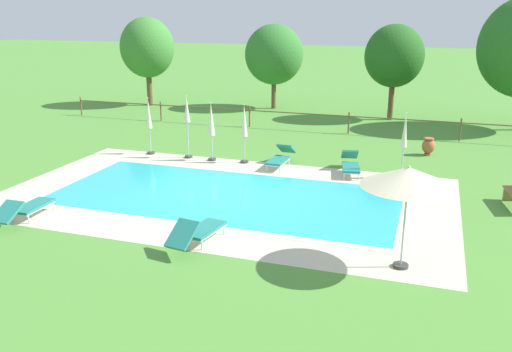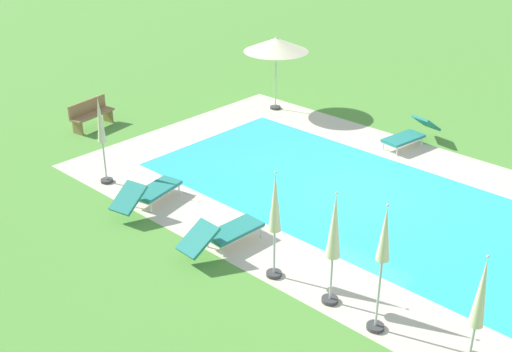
{
  "view_description": "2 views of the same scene",
  "coord_description": "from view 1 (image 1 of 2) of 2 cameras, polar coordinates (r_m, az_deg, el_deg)",
  "views": [
    {
      "loc": [
        6.15,
        -15.25,
        5.69
      ],
      "look_at": [
        0.88,
        0.5,
        0.6
      ],
      "focal_mm": 37.74,
      "sensor_mm": 36.0,
      "label": 1
    },
    {
      "loc": [
        -7.81,
        12.0,
        7.47
      ],
      "look_at": [
        1.66,
        1.88,
        0.71
      ],
      "focal_mm": 44.98,
      "sensor_mm": 36.0,
      "label": 2
    }
  ],
  "objects": [
    {
      "name": "sun_lounger_north_mid",
      "position": [
        16.63,
        -23.2,
        -3.13
      ],
      "size": [
        0.66,
        2.09,
        0.7
      ],
      "color": "#237A70",
      "rests_on": "ground"
    },
    {
      "name": "patio_umbrella_closed_row_mid_west",
      "position": [
        20.79,
        -1.25,
        5.42
      ],
      "size": [
        0.32,
        0.32,
        2.34
      ],
      "color": "#383838",
      "rests_on": "ground"
    },
    {
      "name": "tree_west_mid",
      "position": [
        34.65,
        -11.46,
        13.18
      ],
      "size": [
        3.3,
        3.3,
        5.4
      ],
      "color": "brown",
      "rests_on": "ground"
    },
    {
      "name": "pool_coping_rim",
      "position": [
        17.4,
        -3.27,
        -2.05
      ],
      "size": [
        11.46,
        5.51,
        0.01
      ],
      "color": "beige",
      "rests_on": "ground"
    },
    {
      "name": "sun_lounger_north_end",
      "position": [
        13.77,
        -6.12,
        -5.82
      ],
      "size": [
        0.89,
        2.09,
        0.81
      ],
      "color": "#237A70",
      "rests_on": "ground"
    },
    {
      "name": "patio_umbrella_closed_row_centre",
      "position": [
        21.2,
        -4.77,
        5.64
      ],
      "size": [
        0.32,
        0.32,
        2.35
      ],
      "color": "#383838",
      "rests_on": "ground"
    },
    {
      "name": "perimeter_fence",
      "position": [
        27.01,
        4.45,
        6.39
      ],
      "size": [
        25.55,
        0.08,
        1.05
      ],
      "color": "brown",
      "rests_on": "ground"
    },
    {
      "name": "patio_umbrella_closed_row_mid_east",
      "position": [
        21.67,
        -7.32,
        6.29
      ],
      "size": [
        0.32,
        0.32,
        2.54
      ],
      "color": "#383838",
      "rests_on": "ground"
    },
    {
      "name": "tree_far_west",
      "position": [
        30.2,
        14.44,
        12.2
      ],
      "size": [
        3.14,
        3.14,
        5.09
      ],
      "color": "brown",
      "rests_on": "ground"
    },
    {
      "name": "terracotta_urn_near_fence",
      "position": [
        23.28,
        17.81,
        3.06
      ],
      "size": [
        0.52,
        0.52,
        0.73
      ],
      "color": "#A85B38",
      "rests_on": "ground"
    },
    {
      "name": "pool_deck_paving",
      "position": [
        17.4,
        -3.27,
        -2.07
      ],
      "size": [
        14.36,
        8.41,
        0.01
      ],
      "primitive_type": "cube",
      "color": "beige",
      "rests_on": "ground"
    },
    {
      "name": "patio_umbrella_closed_row_west",
      "position": [
        19.47,
        15.45,
        3.96
      ],
      "size": [
        0.32,
        0.32,
        2.38
      ],
      "color": "#383838",
      "rests_on": "ground"
    },
    {
      "name": "tree_east_mid",
      "position": [
        32.89,
        1.93,
        12.74
      ],
      "size": [
        3.48,
        3.48,
        5.02
      ],
      "color": "brown",
      "rests_on": "ground"
    },
    {
      "name": "patio_umbrella_closed_row_east",
      "position": [
        22.56,
        -11.29,
        6.02
      ],
      "size": [
        0.32,
        0.32,
        2.36
      ],
      "color": "#383838",
      "rests_on": "ground"
    },
    {
      "name": "ground_plane",
      "position": [
        17.4,
        -3.27,
        -2.08
      ],
      "size": [
        160.0,
        160.0,
        0.0
      ],
      "primitive_type": "plane",
      "color": "#518E38"
    },
    {
      "name": "sun_lounger_north_near_steps",
      "position": [
        19.94,
        9.98,
        1.28
      ],
      "size": [
        1.01,
        2.12,
        0.78
      ],
      "color": "#237A70",
      "rests_on": "ground"
    },
    {
      "name": "patio_umbrella_open_foreground",
      "position": [
        12.33,
        15.83,
        -0.14
      ],
      "size": [
        2.12,
        2.12,
        2.46
      ],
      "color": "#383838",
      "rests_on": "ground"
    },
    {
      "name": "swimming_pool_water",
      "position": [
        17.4,
        -3.27,
        -2.06
      ],
      "size": [
        10.98,
        5.03,
        0.01
      ],
      "primitive_type": "cube",
      "color": "#2DB7C6",
      "rests_on": "ground"
    },
    {
      "name": "sun_lounger_north_far",
      "position": [
        20.56,
        2.62,
        2.0
      ],
      "size": [
        0.69,
        2.07,
        0.77
      ],
      "color": "#237A70",
      "rests_on": "ground"
    }
  ]
}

